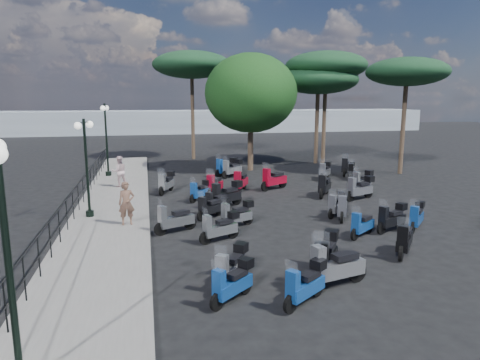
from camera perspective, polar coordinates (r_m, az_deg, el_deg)
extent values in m
plane|color=black|center=(17.34, 4.83, -4.81)|extent=(120.00, 120.00, 0.00)
cube|color=slate|center=(19.54, -16.49, -3.21)|extent=(3.00, 30.00, 0.15)
cylinder|color=black|center=(9.76, -28.81, -14.53)|extent=(0.04, 0.04, 1.10)
cylinder|color=black|center=(10.97, -26.82, -11.56)|extent=(0.04, 0.04, 1.10)
cylinder|color=black|center=(12.21, -25.25, -9.18)|extent=(0.04, 0.04, 1.10)
cylinder|color=black|center=(13.48, -24.00, -7.23)|extent=(0.04, 0.04, 1.10)
cylinder|color=black|center=(14.77, -22.96, -5.62)|extent=(0.04, 0.04, 1.10)
cylinder|color=black|center=(16.07, -22.10, -4.27)|extent=(0.04, 0.04, 1.10)
cylinder|color=black|center=(17.37, -21.37, -3.12)|extent=(0.04, 0.04, 1.10)
cylinder|color=black|center=(18.69, -20.75, -2.13)|extent=(0.04, 0.04, 1.10)
cylinder|color=black|center=(20.02, -20.20, -1.27)|extent=(0.04, 0.04, 1.10)
cylinder|color=black|center=(21.35, -19.73, -0.52)|extent=(0.04, 0.04, 1.10)
cylinder|color=black|center=(22.68, -19.31, 0.14)|extent=(0.04, 0.04, 1.10)
cylinder|color=black|center=(24.02, -18.94, 0.73)|extent=(0.04, 0.04, 1.10)
cylinder|color=black|center=(25.36, -18.61, 1.26)|extent=(0.04, 0.04, 1.10)
cylinder|color=black|center=(26.71, -18.31, 1.73)|extent=(0.04, 0.04, 1.10)
cylinder|color=black|center=(28.05, -18.04, 2.16)|extent=(0.04, 0.04, 1.10)
cylinder|color=black|center=(29.40, -17.79, 2.55)|extent=(0.04, 0.04, 1.10)
cylinder|color=black|center=(30.75, -17.56, 2.91)|extent=(0.04, 0.04, 1.10)
cylinder|color=black|center=(32.11, -17.36, 3.23)|extent=(0.04, 0.04, 1.10)
cube|color=black|center=(19.25, -20.57, -0.15)|extent=(0.04, 26.00, 0.04)
cube|color=black|center=(19.35, -20.47, -1.69)|extent=(0.04, 26.00, 0.04)
cylinder|color=black|center=(7.44, -28.45, -10.13)|extent=(0.11, 0.11, 4.03)
cylinder|color=black|center=(17.67, -19.38, -4.22)|extent=(0.30, 0.30, 0.23)
cylinder|color=black|center=(17.31, -19.75, 1.45)|extent=(0.10, 0.10, 3.77)
cylinder|color=black|center=(17.14, -20.12, 7.21)|extent=(0.36, 0.80, 0.04)
sphere|color=white|center=(17.51, -19.41, 7.01)|extent=(0.26, 0.26, 0.26)
sphere|color=white|center=(16.78, -20.81, 6.78)|extent=(0.26, 0.26, 0.26)
cylinder|color=black|center=(26.60, -17.13, 0.84)|extent=(0.34, 0.34, 0.25)
cylinder|color=black|center=(26.35, -17.37, 5.10)|extent=(0.12, 0.12, 4.23)
cylinder|color=black|center=(26.24, -17.61, 9.36)|extent=(0.15, 0.95, 0.04)
sphere|color=white|center=(26.71, -17.40, 9.16)|extent=(0.30, 0.30, 0.30)
sphere|color=white|center=(25.78, -17.81, 9.09)|extent=(0.30, 0.30, 0.30)
imported|color=brown|center=(15.97, -14.89, -3.01)|extent=(0.62, 0.45, 1.59)
imported|color=beige|center=(22.96, -15.80, 1.11)|extent=(0.92, 0.80, 1.61)
cylinder|color=black|center=(10.58, -2.58, -13.96)|extent=(0.35, 0.42, 0.45)
cylinder|color=black|center=(11.51, 0.08, -11.84)|extent=(0.35, 0.42, 0.45)
cube|color=gray|center=(11.01, -1.08, -11.96)|extent=(1.00, 1.17, 0.32)
cube|color=black|center=(11.05, -0.71, -10.41)|extent=(0.57, 0.62, 0.13)
cube|color=gray|center=(10.47, -2.41, -11.65)|extent=(0.35, 0.34, 0.66)
plane|color=white|center=(10.27, -2.57, -9.57)|extent=(0.33, 0.28, 0.35)
cube|color=black|center=(11.31, 0.12, -8.98)|extent=(0.43, 0.44, 0.25)
cylinder|color=black|center=(9.90, -3.08, -15.89)|extent=(0.38, 0.34, 0.43)
cylinder|color=black|center=(10.65, 0.74, -13.86)|extent=(0.38, 0.34, 0.43)
cube|color=#144592|center=(10.23, -0.93, -13.95)|extent=(1.07, 0.97, 0.30)
cube|color=black|center=(10.24, -0.40, -12.41)|extent=(0.58, 0.55, 0.12)
cube|color=#144592|center=(9.77, -2.82, -13.60)|extent=(0.32, 0.33, 0.62)
plane|color=white|center=(9.58, -3.06, -11.53)|extent=(0.27, 0.30, 0.33)
cube|color=black|center=(10.44, 0.81, -11.00)|extent=(0.41, 0.41, 0.23)
cylinder|color=black|center=(13.99, -4.63, -7.72)|extent=(0.44, 0.27, 0.44)
cylinder|color=black|center=(14.58, -0.93, -6.92)|extent=(0.44, 0.27, 0.44)
cube|color=gray|center=(14.25, -2.59, -6.65)|extent=(1.22, 0.78, 0.31)
cube|color=black|center=(14.26, -2.08, -5.55)|extent=(0.62, 0.48, 0.13)
cube|color=gray|center=(13.90, -4.40, -6.01)|extent=(0.30, 0.34, 0.65)
plane|color=white|center=(13.75, -4.62, -4.39)|extent=(0.21, 0.35, 0.34)
cube|color=black|center=(14.42, -0.88, -4.67)|extent=(0.41, 0.40, 0.24)
cylinder|color=black|center=(15.07, -10.55, -6.45)|extent=(0.47, 0.29, 0.47)
cylinder|color=black|center=(15.61, -6.66, -5.72)|extent=(0.47, 0.29, 0.47)
cube|color=gray|center=(15.30, -8.43, -5.41)|extent=(1.30, 0.85, 0.34)
cube|color=black|center=(15.31, -7.90, -4.32)|extent=(0.66, 0.52, 0.14)
cube|color=gray|center=(14.97, -10.34, -4.74)|extent=(0.32, 0.36, 0.69)
plane|color=white|center=(14.84, -10.60, -3.12)|extent=(0.23, 0.37, 0.37)
cylinder|color=black|center=(19.45, -6.29, -2.47)|extent=(0.35, 0.37, 0.43)
cylinder|color=black|center=(20.29, -4.53, -1.88)|extent=(0.35, 0.37, 0.43)
cube|color=#144592|center=(19.87, -5.33, -1.70)|extent=(1.00, 1.05, 0.30)
cube|color=black|center=(19.94, -5.09, -0.92)|extent=(0.55, 0.57, 0.12)
cube|color=#144592|center=(19.42, -6.20, -1.26)|extent=(0.33, 0.32, 0.62)
plane|color=white|center=(19.30, -6.31, -0.13)|extent=(0.30, 0.28, 0.33)
cube|color=black|center=(20.19, -4.52, -0.30)|extent=(0.41, 0.41, 0.23)
cylinder|color=black|center=(21.17, -10.41, -1.42)|extent=(0.30, 0.48, 0.48)
cylinder|color=black|center=(22.25, -9.19, -0.79)|extent=(0.30, 0.48, 0.48)
cube|color=gray|center=(21.71, -9.75, -0.61)|extent=(0.87, 1.32, 0.34)
cube|color=black|center=(21.82, -9.60, 0.20)|extent=(0.53, 0.67, 0.14)
cube|color=gray|center=(21.15, -10.37, -0.16)|extent=(0.37, 0.33, 0.70)
plane|color=white|center=(21.01, -10.47, 1.02)|extent=(0.38, 0.23, 0.37)
cube|color=black|center=(22.15, -9.22, 0.84)|extent=(0.44, 0.44, 0.26)
cylinder|color=black|center=(9.84, 6.74, -16.07)|extent=(0.41, 0.33, 0.44)
cylinder|color=black|center=(10.68, 10.24, -13.93)|extent=(0.41, 0.33, 0.44)
cube|color=#144592|center=(10.22, 8.74, -14.04)|extent=(1.15, 0.95, 0.31)
cube|color=black|center=(10.24, 9.28, -12.44)|extent=(0.61, 0.55, 0.13)
cube|color=#144592|center=(9.71, 7.05, -13.69)|extent=(0.33, 0.34, 0.64)
plane|color=white|center=(9.51, 6.92, -11.53)|extent=(0.26, 0.33, 0.34)
cube|color=black|center=(10.46, 10.41, -10.97)|extent=(0.43, 0.42, 0.24)
cylinder|color=black|center=(11.14, 10.62, -12.62)|extent=(0.39, 0.49, 0.53)
cylinder|color=black|center=(12.34, 11.93, -10.30)|extent=(0.39, 0.49, 0.53)
cube|color=black|center=(11.72, 11.40, -10.41)|extent=(1.12, 1.38, 0.37)
cube|color=black|center=(11.78, 11.64, -8.71)|extent=(0.65, 0.73, 0.15)
cube|color=black|center=(11.03, 10.81, -10.04)|extent=(0.41, 0.39, 0.77)
plane|color=white|center=(10.81, 10.83, -7.72)|extent=(0.39, 0.31, 0.41)
cube|color=black|center=(12.13, 12.08, -7.17)|extent=(0.50, 0.51, 0.28)
cylinder|color=black|center=(16.59, -5.20, -4.77)|extent=(0.39, 0.34, 0.43)
cylinder|color=black|center=(17.35, -2.72, -4.04)|extent=(0.39, 0.34, 0.43)
cube|color=black|center=(16.96, -3.83, -3.84)|extent=(1.10, 0.97, 0.30)
cube|color=black|center=(17.00, -3.50, -2.93)|extent=(0.59, 0.55, 0.13)
cube|color=black|center=(16.53, -5.05, -3.35)|extent=(0.32, 0.33, 0.63)
plane|color=white|center=(16.40, -5.20, -2.01)|extent=(0.27, 0.31, 0.33)
cylinder|color=black|center=(18.18, -3.38, -3.22)|extent=(0.50, 0.37, 0.52)
cylinder|color=black|center=(19.03, -0.43, -2.56)|extent=(0.50, 0.37, 0.52)
cube|color=black|center=(18.59, -1.75, -2.28)|extent=(1.38, 1.05, 0.37)
cube|color=black|center=(18.64, -1.34, -1.28)|extent=(0.72, 0.62, 0.15)
cube|color=black|center=(18.12, -3.19, -1.65)|extent=(0.37, 0.40, 0.76)
plane|color=white|center=(17.98, -3.36, -0.17)|extent=(0.29, 0.39, 0.40)
cube|color=black|center=(18.89, -0.39, -0.51)|extent=(0.49, 0.49, 0.28)
cylinder|color=black|center=(21.16, -0.39, -1.20)|extent=(0.34, 0.50, 0.51)
cylinder|color=black|center=(22.37, 0.58, -0.54)|extent=(0.34, 0.50, 0.51)
cube|color=#A10922|center=(21.78, 0.15, -0.34)|extent=(1.00, 1.39, 0.36)
cube|color=black|center=(21.89, 0.29, 0.52)|extent=(0.59, 0.72, 0.15)
cube|color=#A10922|center=(21.15, -0.33, 0.15)|extent=(0.40, 0.36, 0.75)
plane|color=white|center=(21.00, -0.38, 1.42)|extent=(0.40, 0.27, 0.40)
cylinder|color=black|center=(25.20, -1.99, 0.72)|extent=(0.45, 0.38, 0.49)
cylinder|color=black|center=(26.12, -0.18, 1.08)|extent=(0.45, 0.38, 0.49)
cube|color=gray|center=(25.66, -0.99, 1.33)|extent=(1.27, 1.10, 0.35)
cube|color=black|center=(25.75, -0.74, 2.01)|extent=(0.68, 0.62, 0.14)
cube|color=gray|center=(25.18, -1.87, 1.81)|extent=(0.37, 0.38, 0.72)
plane|color=white|center=(25.07, -1.97, 2.83)|extent=(0.30, 0.36, 0.38)
cube|color=black|center=(26.03, -0.15, 2.52)|extent=(0.48, 0.48, 0.27)
cylinder|color=black|center=(10.87, 9.90, -13.21)|extent=(0.54, 0.23, 0.53)
cylinder|color=black|center=(11.64, 15.31, -11.77)|extent=(0.54, 0.23, 0.53)
cube|color=gray|center=(11.20, 12.97, -11.48)|extent=(1.48, 0.70, 0.38)
cube|color=black|center=(11.20, 13.80, -9.82)|extent=(0.72, 0.48, 0.15)
cube|color=gray|center=(10.72, 10.38, -10.63)|extent=(0.31, 0.38, 0.77)
plane|color=white|center=(10.51, 10.18, -8.17)|extent=(0.18, 0.43, 0.41)
cylinder|color=black|center=(13.43, 20.69, -9.13)|extent=(0.38, 0.43, 0.48)
cylinder|color=black|center=(14.56, 21.30, -7.64)|extent=(0.38, 0.43, 0.48)
cube|color=black|center=(13.98, 21.09, -7.60)|extent=(1.09, 1.20, 0.34)
cube|color=black|center=(14.06, 21.25, -6.32)|extent=(0.61, 0.65, 0.14)
cube|color=black|center=(13.36, 20.87, -7.18)|extent=(0.37, 0.36, 0.69)
plane|color=white|center=(13.18, 20.97, -5.40)|extent=(0.34, 0.30, 0.37)
cylinder|color=black|center=(14.84, 15.03, -7.00)|extent=(0.40, 0.32, 0.42)
cylinder|color=black|center=(15.76, 16.83, -6.06)|extent=(0.40, 0.32, 0.42)
cube|color=#144592|center=(15.29, 16.07, -5.91)|extent=(1.11, 0.91, 0.30)
cube|color=black|center=(15.36, 16.37, -4.89)|extent=(0.59, 0.52, 0.12)
cube|color=#144592|center=(14.79, 15.24, -5.43)|extent=(0.31, 0.33, 0.62)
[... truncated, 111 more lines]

